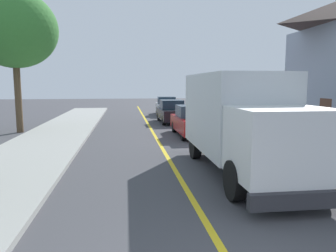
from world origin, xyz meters
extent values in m
cube|color=gold|center=(0.00, 10.00, 0.00)|extent=(0.16, 56.00, 0.01)
cube|color=silver|center=(2.08, 7.66, 1.90)|extent=(2.42, 5.01, 2.60)
cube|color=white|center=(2.07, 4.16, 1.45)|extent=(2.29, 2.01, 1.70)
cube|color=#1E2D3D|center=(2.06, 3.26, 1.82)|extent=(2.04, 0.09, 0.75)
cube|color=#2D2D33|center=(2.06, 3.08, 0.42)|extent=(2.40, 0.21, 0.36)
cylinder|color=black|center=(3.12, 4.36, 0.50)|extent=(0.30, 1.00, 1.00)
cylinder|color=black|center=(1.02, 4.37, 0.50)|extent=(0.30, 1.00, 1.00)
cylinder|color=black|center=(3.14, 8.91, 0.50)|extent=(0.30, 1.00, 1.00)
cylinder|color=black|center=(1.04, 8.92, 0.50)|extent=(0.30, 1.00, 1.00)
cube|color=maroon|center=(2.07, 14.27, 0.65)|extent=(1.84, 4.42, 0.76)
cube|color=#1E2D3D|center=(2.07, 14.42, 1.35)|extent=(1.60, 1.81, 0.64)
cylinder|color=black|center=(2.88, 12.87, 0.32)|extent=(0.23, 0.64, 0.64)
cylinder|color=black|center=(1.30, 12.85, 0.32)|extent=(0.23, 0.64, 0.64)
cylinder|color=black|center=(2.85, 15.68, 0.32)|extent=(0.23, 0.64, 0.64)
cylinder|color=black|center=(1.27, 15.67, 0.32)|extent=(0.23, 0.64, 0.64)
cube|color=black|center=(1.81, 20.38, 0.65)|extent=(1.88, 4.43, 0.76)
cube|color=#1E2D3D|center=(1.81, 20.53, 1.35)|extent=(1.62, 1.83, 0.64)
cylinder|color=black|center=(2.63, 18.98, 0.32)|extent=(0.23, 0.64, 0.64)
cylinder|color=black|center=(1.05, 18.96, 0.32)|extent=(0.23, 0.64, 0.64)
cylinder|color=black|center=(2.58, 21.80, 0.32)|extent=(0.23, 0.64, 0.64)
cylinder|color=black|center=(1.00, 21.77, 0.32)|extent=(0.23, 0.64, 0.64)
cube|color=#B7B7BC|center=(2.21, 26.50, 0.65)|extent=(1.98, 4.47, 0.76)
cube|color=#1E2D3D|center=(2.21, 26.65, 1.35)|extent=(1.66, 1.87, 0.64)
cylinder|color=black|center=(2.94, 25.06, 0.32)|extent=(0.25, 0.65, 0.64)
cylinder|color=black|center=(1.36, 25.12, 0.32)|extent=(0.25, 0.65, 0.64)
cylinder|color=black|center=(3.06, 27.87, 0.32)|extent=(0.25, 0.65, 0.64)
cylinder|color=black|center=(1.48, 27.94, 0.32)|extent=(0.25, 0.65, 0.64)
cube|color=silver|center=(5.20, 12.92, 0.65)|extent=(1.99, 4.47, 0.76)
cube|color=#1E2D3D|center=(5.21, 12.77, 1.35)|extent=(1.66, 1.87, 0.64)
cylinder|color=black|center=(4.35, 14.29, 0.32)|extent=(0.25, 0.65, 0.64)
cylinder|color=black|center=(5.93, 14.36, 0.32)|extent=(0.25, 0.65, 0.64)
cylinder|color=black|center=(4.47, 11.48, 0.32)|extent=(0.25, 0.65, 0.64)
cylinder|color=black|center=(6.05, 11.55, 0.32)|extent=(0.25, 0.65, 0.64)
cylinder|color=gray|center=(4.72, 11.99, 1.10)|extent=(0.08, 0.08, 2.20)
cylinder|color=red|center=(4.72, 12.02, 2.25)|extent=(0.76, 0.03, 0.76)
cylinder|color=white|center=(4.72, 12.04, 2.25)|extent=(0.80, 0.02, 0.80)
cube|color=brown|center=(8.86, 12.55, 1.05)|extent=(0.10, 1.00, 2.10)
cylinder|color=brown|center=(-7.81, 16.83, 1.94)|extent=(0.38, 0.38, 3.88)
ellipsoid|color=#387A33|center=(-7.81, 16.83, 5.95)|extent=(4.87, 4.87, 4.38)
camera|label=1|loc=(-1.63, -2.96, 2.86)|focal=34.21mm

